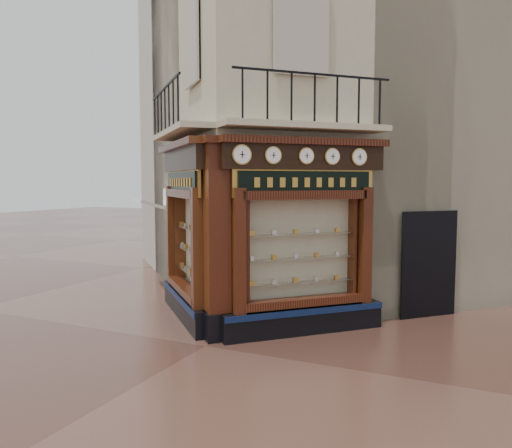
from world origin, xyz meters
The scene contains 16 objects.
ground centered at (0.00, 0.00, 0.00)m, with size 80.00×80.00×0.00m, color #4C2D23.
main_building centered at (0.00, 6.16, 6.00)m, with size 8.00×8.00×12.00m, color #B8AF90.
neighbour_left centered at (-2.47, 8.63, 5.50)m, with size 8.00×8.00×11.00m, color #BEB2A6.
neighbour_right centered at (2.47, 8.63, 5.50)m, with size 8.00×8.00×11.00m, color #BEB2A6.
shopfront_left centered at (-1.41, 1.57, 1.98)m, with size 2.86×2.86×3.98m.
shopfront_right centered at (1.41, 1.57, 1.98)m, with size 2.86×2.86×3.98m.
corner_pilaster centered at (0.00, 0.50, 1.95)m, with size 0.85×0.85×3.98m.
balcony centered at (0.00, 1.49, 4.22)m, with size 5.94×2.97×1.03m.
clock_a centered at (0.56, 0.46, 3.62)m, with size 0.31×0.31×0.38m.
clock_b centered at (1.01, 0.91, 3.62)m, with size 0.28×0.28×0.34m.
clock_c centered at (1.51, 1.40, 3.62)m, with size 0.27×0.27×0.33m.
clock_d centered at (1.91, 1.81, 3.62)m, with size 0.28×0.28×0.34m.
clock_e centered at (2.35, 2.25, 3.62)m, with size 0.29×0.29×0.36m.
awning centered at (-3.84, 3.63, 0.00)m, with size 1.56×0.93×0.08m, color white, non-canonical shape.
signboard_left centered at (-1.46, 1.51, 3.10)m, with size 2.26×2.26×0.61m.
signboard_right centered at (1.46, 1.51, 3.10)m, with size 2.22×2.22×0.59m.
Camera 1 is at (4.77, -7.96, 3.11)m, focal length 35.00 mm.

